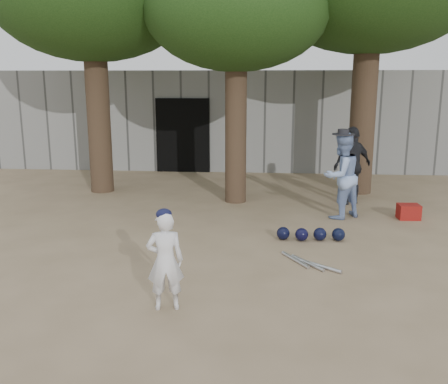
# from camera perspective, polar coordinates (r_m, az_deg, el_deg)

# --- Properties ---
(ground) EXTENTS (70.00, 70.00, 0.00)m
(ground) POSITION_cam_1_polar(r_m,az_deg,el_deg) (7.60, -5.19, -8.60)
(ground) COLOR #937C5E
(ground) RESTS_ON ground
(boy_player) EXTENTS (0.50, 0.38, 1.24)m
(boy_player) POSITION_cam_1_polar(r_m,az_deg,el_deg) (6.13, -6.74, -7.84)
(boy_player) COLOR white
(boy_player) RESTS_ON ground
(spectator_blue) EXTENTS (1.07, 1.02, 1.73)m
(spectator_blue) POSITION_cam_1_polar(r_m,az_deg,el_deg) (10.26, 13.23, 1.80)
(spectator_blue) COLOR #8EA8DB
(spectator_blue) RESTS_ON ground
(spectator_dark) EXTENTS (1.09, 0.91, 1.74)m
(spectator_dark) POSITION_cam_1_polar(r_m,az_deg,el_deg) (11.51, 14.44, 2.94)
(spectator_dark) COLOR black
(spectator_dark) RESTS_ON ground
(red_bag) EXTENTS (0.44, 0.34, 0.30)m
(red_bag) POSITION_cam_1_polar(r_m,az_deg,el_deg) (10.72, 20.35, -2.12)
(red_bag) COLOR maroon
(red_bag) RESTS_ON ground
(back_building) EXTENTS (16.00, 5.24, 3.00)m
(back_building) POSITION_cam_1_polar(r_m,az_deg,el_deg) (17.39, 0.57, 8.68)
(back_building) COLOR gray
(back_building) RESTS_ON ground
(helmet_row) EXTENTS (1.19, 0.28, 0.23)m
(helmet_row) POSITION_cam_1_polar(r_m,az_deg,el_deg) (8.88, 9.88, -4.76)
(helmet_row) COLOR black
(helmet_row) RESTS_ON ground
(bat_pile) EXTENTS (0.86, 0.81, 0.06)m
(bat_pile) POSITION_cam_1_polar(r_m,az_deg,el_deg) (7.79, 9.52, -7.99)
(bat_pile) COLOR #B5B5BC
(bat_pile) RESTS_ON ground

